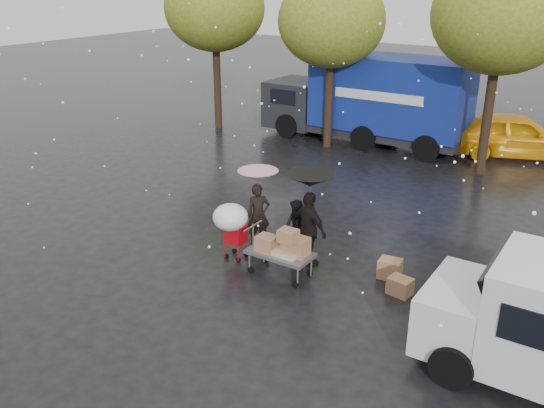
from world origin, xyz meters
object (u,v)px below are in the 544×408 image
Objects in this scene: shopping_cart at (231,220)px; person_black at (309,229)px; person_pink at (258,215)px; vendor_cart at (283,247)px; blue_truck at (370,100)px; yellow_taxi at (516,135)px.

person_black is at bearing 26.02° from shopping_cart.
person_pink is 1.07× the size of vendor_cart.
vendor_cart is at bearing 0.73° from shopping_cart.
blue_truck is 1.70× the size of yellow_taxi.
blue_truck reaches higher than vendor_cart.
person_pink is at bearing -80.98° from blue_truck.
person_black is 1.21× the size of vendor_cart.
blue_truck reaches higher than person_pink.
person_black is at bearing -54.39° from person_pink.
vendor_cart is 1.48m from shopping_cart.
shopping_cart is at bearing -179.27° from vendor_cart.
shopping_cart is (-1.65, -0.81, 0.14)m from person_black.
vendor_cart is at bearing -74.99° from blue_truck.
yellow_taxi reaches higher than shopping_cart.
blue_truck is (-3.04, 11.33, 1.03)m from vendor_cart.
person_pink is 10.43m from blue_truck.
person_black is 0.38× the size of yellow_taxi.
yellow_taxi is (2.39, 12.56, 0.11)m from vendor_cart.
vendor_cart is 11.77m from blue_truck.
blue_truck reaches higher than shopping_cart.
person_pink reaches higher than vendor_cart.
person_pink reaches higher than shopping_cart.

